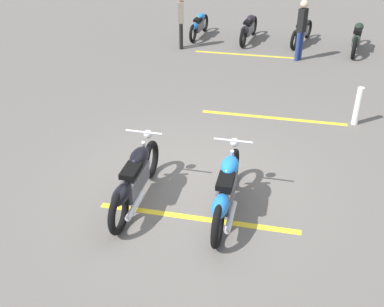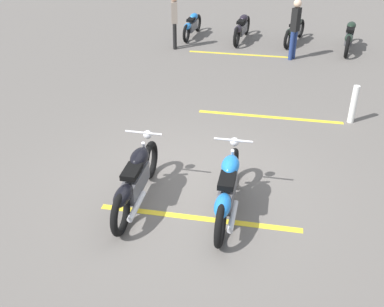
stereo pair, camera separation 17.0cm
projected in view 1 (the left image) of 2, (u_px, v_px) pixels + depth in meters
ground_plane at (192, 185)px, 7.98m from camera, size 60.00×60.00×0.00m
motorcycle_bright_foreground at (226, 190)px, 7.07m from camera, size 2.23×0.62×1.04m
motorcycle_dark_foreground at (135, 179)px, 7.31m from camera, size 2.23×0.62×1.04m
motorcycle_row_far_left at (357, 38)px, 13.97m from camera, size 2.18×0.34×0.82m
motorcycle_row_left at (301, 31)px, 14.67m from camera, size 1.98×0.52×0.75m
motorcycle_row_center at (248, 28)px, 14.92m from camera, size 2.10×0.29×0.79m
motorcycle_row_right at (199, 25)px, 15.35m from camera, size 1.94×0.25×0.73m
bystander_near_row at (302, 27)px, 13.09m from camera, size 0.30×0.27×1.72m
bystander_secondary at (181, 19)px, 14.05m from camera, size 0.28×0.25×1.65m
bollard_post at (358, 106)px, 9.78m from camera, size 0.14×0.14×0.85m
parking_stripe_near at (198, 218)px, 7.19m from camera, size 0.41×3.20×0.01m
parking_stripe_mid at (273, 118)px, 10.24m from camera, size 0.41×3.20×0.01m
parking_stripe_far at (247, 55)px, 13.95m from camera, size 0.41×3.20×0.01m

